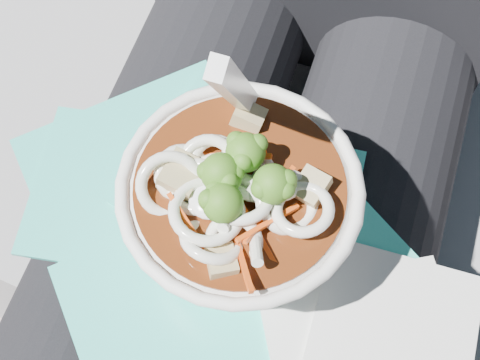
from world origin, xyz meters
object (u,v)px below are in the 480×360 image
(person_body, at_px, (272,149))
(plastic_bag, at_px, (207,233))
(stone_ledge, at_px, (274,224))
(lap, at_px, (241,250))
(udon_bowl, at_px, (239,207))

(person_body, distance_m, plastic_bag, 0.13)
(stone_ledge, xyz_separation_m, plastic_bag, (-0.02, -0.17, 0.39))
(stone_ledge, xyz_separation_m, lap, (0.00, -0.15, 0.30))
(stone_ledge, distance_m, person_body, 0.33)
(lap, relative_size, person_body, 0.49)
(lap, distance_m, person_body, 0.10)
(stone_ledge, relative_size, udon_bowl, 4.89)
(stone_ledge, bearing_deg, plastic_bag, -96.30)
(stone_ledge, relative_size, lap, 2.08)
(udon_bowl, bearing_deg, stone_ledge, 91.98)
(lap, bearing_deg, udon_bowl, -74.57)
(stone_ledge, height_order, plastic_bag, plastic_bag)
(stone_ledge, relative_size, person_body, 1.01)
(stone_ledge, xyz_separation_m, person_body, (0.00, -0.06, 0.33))
(lap, bearing_deg, plastic_bag, -128.21)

